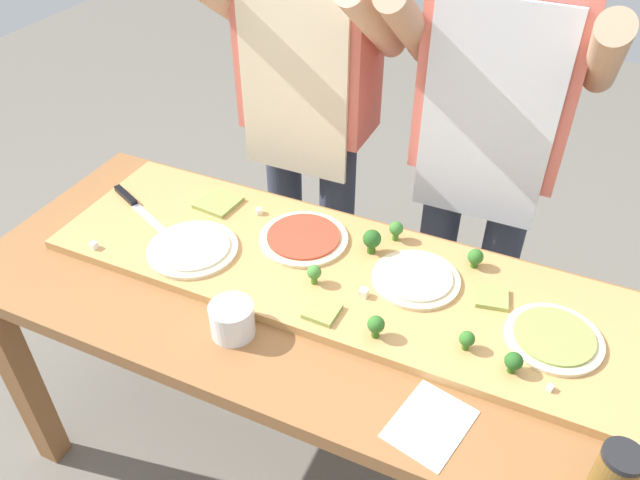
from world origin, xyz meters
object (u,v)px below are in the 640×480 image
Objects in this scene: broccoli_floret_back_mid at (376,325)px; broccoli_floret_center_left at (514,362)px; chefs_knife at (134,203)px; cheese_crumble_c at (259,211)px; pizza_whole_tomato_red at (304,238)px; broccoli_floret_front_left at (475,257)px; prep_table at (333,332)px; cheese_crumble_b at (364,293)px; pizza_whole_cheese_artichoke at (416,278)px; pizza_slice_center at (218,202)px; pizza_whole_white_garlic at (193,248)px; recipe_note at (430,424)px; sauce_jar at (613,477)px; cheese_crumble_a at (550,388)px; pizza_slice_near_left at (324,312)px; pizza_slice_far_left at (492,297)px; cook_right at (490,135)px; broccoli_floret_front_right at (314,273)px; broccoli_floret_front_mid at (396,229)px; pizza_whole_pesto_green at (554,337)px; cook_left at (308,98)px; cheese_crumble_d at (94,245)px; flour_cup at (232,321)px; broccoli_floret_back_right at (372,240)px; broccoli_floret_back_left at (467,339)px.

broccoli_floret_back_mid is 1.11× the size of broccoli_floret_center_left.
chefs_knife and cheese_crumble_c have the same top height.
broccoli_floret_front_left reaches higher than pizza_whole_tomato_red.
prep_table is 0.16m from cheese_crumble_b.
pizza_slice_center is (-0.61, 0.08, -0.00)m from pizza_whole_cheese_artichoke.
pizza_whole_white_garlic reaches higher than recipe_note.
broccoli_floret_front_left is at bearing 125.53° from sauce_jar.
chefs_knife is 16.62× the size of cheese_crumble_c.
pizza_slice_near_left is at bearing 179.38° from cheese_crumble_a.
pizza_slice_far_left is 0.38m from recipe_note.
cheese_crumble_a is 0.88m from cheese_crumble_c.
pizza_slice_far_left is 0.22m from broccoli_floret_center_left.
cook_right reaches higher than broccoli_floret_front_left.
broccoli_floret_center_left is 0.96× the size of broccoli_floret_front_right.
broccoli_floret_front_mid reaches higher than chefs_knife.
pizza_whole_tomato_red is 4.58× the size of broccoli_floret_front_left.
cook_left is at bearing 148.68° from pizza_whole_pesto_green.
chefs_knife is 3.70× the size of pizza_slice_near_left.
broccoli_floret_center_left reaches higher than pizza_whole_white_garlic.
broccoli_floret_back_mid reaches higher than cheese_crumble_d.
pizza_slice_center and cheese_crumble_a have the same top height.
pizza_whole_tomato_red is 0.90m from sauce_jar.
flour_cup is 0.49m from recipe_note.
cheese_crumble_a is at bearing -52.47° from pizza_slice_far_left.
pizza_slice_far_left is 3.71× the size of cheese_crumble_b.
broccoli_floret_back_right is at bearing 157.63° from pizza_whole_cheese_artichoke.
cheese_crumble_a is (0.08, -0.02, -0.02)m from broccoli_floret_center_left.
broccoli_floret_back_mid is at bearing -27.32° from broccoli_floret_front_right.
broccoli_floret_front_right is 0.19m from broccoli_floret_back_right.
cheese_crumble_b is at bearing -104.62° from cook_right.
pizza_slice_center is at bearing 154.46° from broccoli_floret_front_right.
prep_table is 38.85× the size of broccoli_floret_back_left.
cook_left is (-0.35, 0.65, 0.18)m from pizza_slice_near_left.
chefs_knife reaches higher than pizza_slice_center.
pizza_whole_cheese_artichoke is 0.84m from cheese_crumble_d.
cheese_crumble_d reaches higher than pizza_slice_center.
broccoli_floret_back_left is (0.17, -0.17, 0.02)m from pizza_whole_cheese_artichoke.
cook_right is at bearing 83.59° from broccoli_floret_back_mid.
recipe_note is at bearing -140.71° from cheese_crumble_a.
pizza_whole_tomato_red is 0.25m from broccoli_floret_front_mid.
broccoli_floret_back_mid is at bearing -67.29° from broccoli_floret_back_right.
sauce_jar is (0.81, -0.07, 0.03)m from flour_cup.
pizza_slice_center is at bearing 149.93° from recipe_note.
prep_table is 0.32m from broccoli_floret_front_mid.
pizza_whole_pesto_green is (0.50, 0.07, 0.14)m from prep_table.
pizza_whole_cheese_artichoke is at bearing 51.33° from pizza_slice_near_left.
cheese_crumble_d is at bearing -121.78° from pizza_slice_center.
pizza_whole_tomato_red is 0.32m from pizza_whole_cheese_artichoke.
pizza_slice_far_left and cheese_crumble_a have the same top height.
broccoli_floret_back_mid reaches higher than pizza_slice_center.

